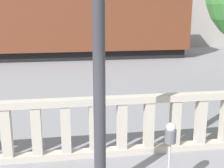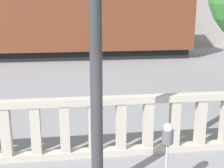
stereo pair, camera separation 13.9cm
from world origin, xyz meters
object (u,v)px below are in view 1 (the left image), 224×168
object	(u,v)px
lamppost	(99,16)
train_far	(44,20)
parking_meter	(170,137)
train_near	(28,28)

from	to	relation	value
lamppost	train_far	distance (m)	22.66
lamppost	train_far	size ratio (longest dim) A/B	0.26
train_far	parking_meter	bearing A→B (deg)	-82.04
lamppost	parking_meter	world-z (taller)	lamppost
train_near	train_far	bearing A→B (deg)	86.56
train_near	train_far	distance (m)	8.52
parking_meter	lamppost	bearing A→B (deg)	168.65
parking_meter	train_near	world-z (taller)	train_near
train_near	lamppost	bearing A→B (deg)	-79.67
lamppost	train_near	distance (m)	14.31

